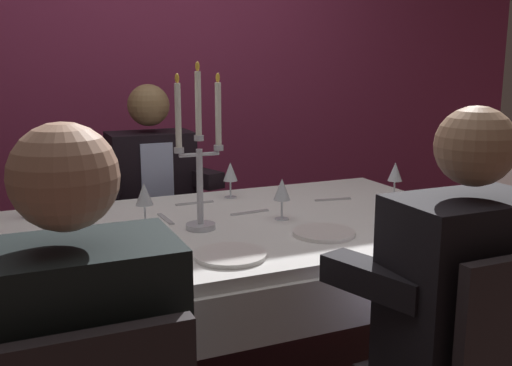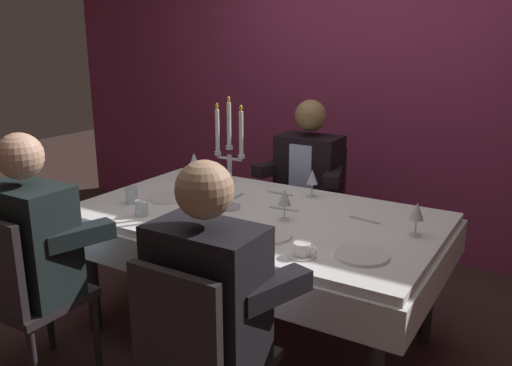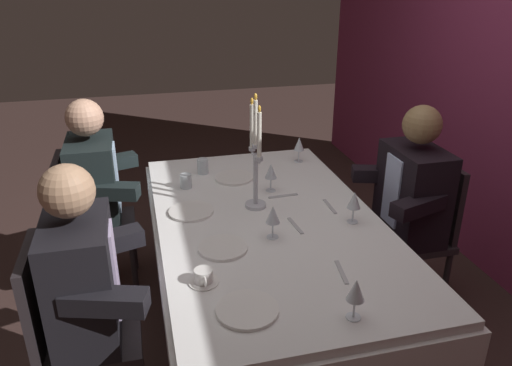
{
  "view_description": "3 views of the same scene",
  "coord_description": "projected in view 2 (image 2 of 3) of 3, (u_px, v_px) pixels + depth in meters",
  "views": [
    {
      "loc": [
        -0.79,
        -2.01,
        1.35
      ],
      "look_at": [
        0.08,
        -0.01,
        0.89
      ],
      "focal_mm": 40.75,
      "sensor_mm": 36.0,
      "label": 1
    },
    {
      "loc": [
        1.39,
        -2.3,
        1.66
      ],
      "look_at": [
        -0.02,
        0.02,
        0.89
      ],
      "focal_mm": 37.3,
      "sensor_mm": 36.0,
      "label": 2
    },
    {
      "loc": [
        2.14,
        -0.6,
        1.91
      ],
      "look_at": [
        -0.02,
        -0.06,
        0.93
      ],
      "focal_mm": 34.85,
      "sensor_mm": 36.0,
      "label": 3
    }
  ],
  "objects": [
    {
      "name": "seated_diner_1",
      "position": [
        309.0,
        174.0,
        3.62
      ],
      "size": [
        0.63,
        0.48,
        1.24
      ],
      "color": "#292326",
      "rests_on": "ground_plane"
    },
    {
      "name": "dinner_plate_1",
      "position": [
        361.0,
        255.0,
        2.27
      ],
      "size": [
        0.24,
        0.24,
        0.01
      ],
      "primitive_type": "cylinder",
      "color": "white",
      "rests_on": "dining_table"
    },
    {
      "name": "back_wall",
      "position": [
        370.0,
        75.0,
        4.03
      ],
      "size": [
        6.0,
        0.12,
        2.7
      ],
      "primitive_type": "cube",
      "color": "#8E2F56",
      "rests_on": "ground_plane"
    },
    {
      "name": "candelabra",
      "position": [
        230.0,
        164.0,
        2.82
      ],
      "size": [
        0.19,
        0.11,
        0.61
      ],
      "color": "silver",
      "rests_on": "dining_table"
    },
    {
      "name": "wine_glass_0",
      "position": [
        285.0,
        198.0,
        2.69
      ],
      "size": [
        0.07,
        0.07,
        0.16
      ],
      "color": "silver",
      "rests_on": "dining_table"
    },
    {
      "name": "water_tumbler_1",
      "position": [
        142.0,
        208.0,
        2.77
      ],
      "size": [
        0.07,
        0.07,
        0.08
      ],
      "primitive_type": "cylinder",
      "color": "silver",
      "rests_on": "dining_table"
    },
    {
      "name": "seated_diner_2",
      "position": [
        206.0,
        295.0,
        1.95
      ],
      "size": [
        0.63,
        0.48,
        1.24
      ],
      "color": "#292326",
      "rests_on": "ground_plane"
    },
    {
      "name": "coffee_cup_0",
      "position": [
        302.0,
        250.0,
        2.26
      ],
      "size": [
        0.13,
        0.12,
        0.06
      ],
      "color": "white",
      "rests_on": "dining_table"
    },
    {
      "name": "wine_glass_3",
      "position": [
        194.0,
        160.0,
        3.5
      ],
      "size": [
        0.07,
        0.07,
        0.16
      ],
      "color": "silver",
      "rests_on": "dining_table"
    },
    {
      "name": "wine_glass_4",
      "position": [
        417.0,
        212.0,
        2.47
      ],
      "size": [
        0.07,
        0.07,
        0.16
      ],
      "color": "silver",
      "rests_on": "dining_table"
    },
    {
      "name": "dinner_plate_0",
      "position": [
        189.0,
        226.0,
        2.61
      ],
      "size": [
        0.23,
        0.23,
        0.01
      ],
      "primitive_type": "cylinder",
      "color": "white",
      "rests_on": "dining_table"
    },
    {
      "name": "wine_glass_1",
      "position": [
        312.0,
        178.0,
        3.06
      ],
      "size": [
        0.07,
        0.07,
        0.16
      ],
      "color": "silver",
      "rests_on": "dining_table"
    },
    {
      "name": "fork_0",
      "position": [
        235.0,
        197.0,
        3.08
      ],
      "size": [
        0.03,
        0.17,
        0.01
      ],
      "primitive_type": "cube",
      "rotation": [
        0.0,
        0.0,
        1.62
      ],
      "color": "#B7B7BC",
      "rests_on": "dining_table"
    },
    {
      "name": "dinner_plate_2",
      "position": [
        170.0,
        198.0,
        3.05
      ],
      "size": [
        0.23,
        0.23,
        0.01
      ],
      "primitive_type": "cylinder",
      "color": "white",
      "rests_on": "dining_table"
    },
    {
      "name": "dining_table",
      "position": [
        257.0,
        233.0,
        2.87
      ],
      "size": [
        1.94,
        1.14,
        0.74
      ],
      "color": "white",
      "rests_on": "ground_plane"
    },
    {
      "name": "fork_3",
      "position": [
        284.0,
        209.0,
        2.87
      ],
      "size": [
        0.17,
        0.03,
        0.01
      ],
      "primitive_type": "cube",
      "rotation": [
        0.0,
        0.0,
        0.09
      ],
      "color": "#B7B7BC",
      "rests_on": "dining_table"
    },
    {
      "name": "spoon_2",
      "position": [
        364.0,
        220.0,
        2.7
      ],
      "size": [
        0.17,
        0.04,
        0.01
      ],
      "primitive_type": "cube",
      "rotation": [
        0.0,
        0.0,
        -0.14
      ],
      "color": "#B7B7BC",
      "rests_on": "dining_table"
    },
    {
      "name": "ground_plane",
      "position": [
        257.0,
        334.0,
        3.04
      ],
      "size": [
        12.0,
        12.0,
        0.0
      ],
      "primitive_type": "plane",
      "color": "#3B2825"
    },
    {
      "name": "dinner_plate_3",
      "position": [
        268.0,
        235.0,
        2.49
      ],
      "size": [
        0.22,
        0.22,
        0.01
      ],
      "primitive_type": "cylinder",
      "color": "white",
      "rests_on": "dining_table"
    },
    {
      "name": "water_tumbler_0",
      "position": [
        132.0,
        195.0,
        2.97
      ],
      "size": [
        0.07,
        0.07,
        0.09
      ],
      "primitive_type": "cylinder",
      "color": "silver",
      "rests_on": "dining_table"
    },
    {
      "name": "seated_diner_0",
      "position": [
        29.0,
        241.0,
        2.45
      ],
      "size": [
        0.63,
        0.48,
        1.24
      ],
      "color": "#292326",
      "rests_on": "ground_plane"
    },
    {
      "name": "spoon_1",
      "position": [
        280.0,
        194.0,
        3.15
      ],
      "size": [
        0.17,
        0.02,
        0.01
      ],
      "primitive_type": "cube",
      "rotation": [
        0.0,
        0.0,
        -0.02
      ],
      "color": "#B7B7BC",
      "rests_on": "dining_table"
    },
    {
      "name": "wine_glass_2",
      "position": [
        217.0,
        178.0,
        3.05
      ],
      "size": [
        0.07,
        0.07,
        0.16
      ],
      "color": "silver",
      "rests_on": "dining_table"
    }
  ]
}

